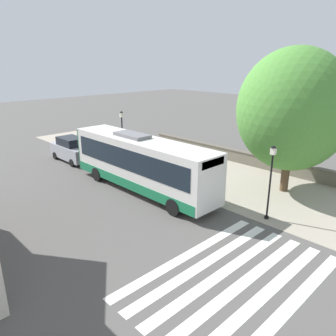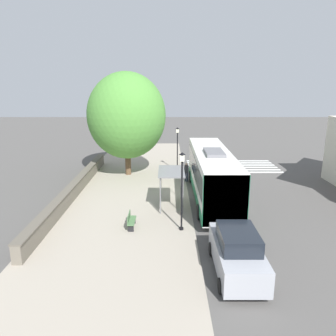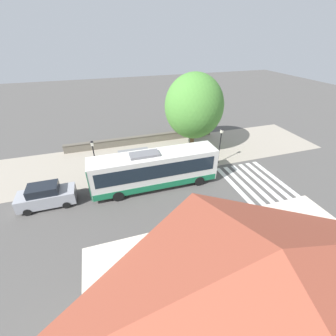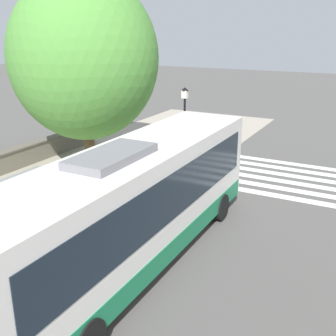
% 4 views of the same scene
% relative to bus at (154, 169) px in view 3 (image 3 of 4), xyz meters
% --- Properties ---
extents(ground_plane, '(120.00, 120.00, 0.00)m').
position_rel_bus_xyz_m(ground_plane, '(-1.59, 0.95, -1.95)').
color(ground_plane, '#514F4C').
rests_on(ground_plane, ground).
extents(sidewalk_plaza, '(9.00, 44.00, 0.02)m').
position_rel_bus_xyz_m(sidewalk_plaza, '(-6.09, 0.95, -1.94)').
color(sidewalk_plaza, '#9E9384').
rests_on(sidewalk_plaza, ground).
extents(crosswalk_stripes, '(9.00, 5.25, 0.01)m').
position_rel_bus_xyz_m(crosswalk_stripes, '(3.41, 9.87, -1.95)').
color(crosswalk_stripes, silver).
rests_on(crosswalk_stripes, ground).
extents(stone_wall, '(0.60, 20.00, 1.05)m').
position_rel_bus_xyz_m(stone_wall, '(-10.14, 0.95, -1.42)').
color(stone_wall, '#6B6356').
rests_on(stone_wall, ground).
extents(background_building, '(8.42, 12.04, 8.00)m').
position_rel_bus_xyz_m(background_building, '(14.57, 0.01, 2.16)').
color(background_building, beige).
rests_on(background_building, ground).
extents(bus, '(2.60, 11.91, 3.78)m').
position_rel_bus_xyz_m(bus, '(0.00, 0.00, 0.00)').
color(bus, silver).
rests_on(bus, ground).
extents(bus_shelter, '(1.74, 3.15, 2.51)m').
position_rel_bus_xyz_m(bus_shelter, '(-3.06, -1.36, 0.14)').
color(bus_shelter, slate).
rests_on(bus_shelter, ground).
extents(pedestrian, '(0.34, 0.22, 1.67)m').
position_rel_bus_xyz_m(pedestrian, '(-1.55, 4.45, -0.97)').
color(pedestrian, '#2D3347').
rests_on(pedestrian, ground).
extents(bench, '(0.40, 1.40, 0.88)m').
position_rel_bus_xyz_m(bench, '(-5.29, -4.91, -1.48)').
color(bench, '#4C7247').
rests_on(bench, ground).
extents(street_lamp_near, '(0.28, 0.28, 4.20)m').
position_rel_bus_xyz_m(street_lamp_near, '(-2.23, 8.10, 0.55)').
color(street_lamp_near, black).
rests_on(street_lamp_near, ground).
extents(street_lamp_far, '(0.28, 0.28, 4.57)m').
position_rel_bus_xyz_m(street_lamp_far, '(-2.36, -5.20, 0.75)').
color(street_lamp_far, black).
rests_on(street_lamp_far, ground).
extents(shade_tree, '(6.97, 6.97, 9.26)m').
position_rel_bus_xyz_m(shade_tree, '(-6.81, 6.74, 3.47)').
color(shade_tree, brown).
rests_on(shade_tree, ground).
extents(parked_car_behind_bus, '(2.00, 4.65, 2.07)m').
position_rel_bus_xyz_m(parked_car_behind_bus, '(-0.10, -9.59, -0.95)').
color(parked_car_behind_bus, '#9EA0A8').
rests_on(parked_car_behind_bus, ground).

